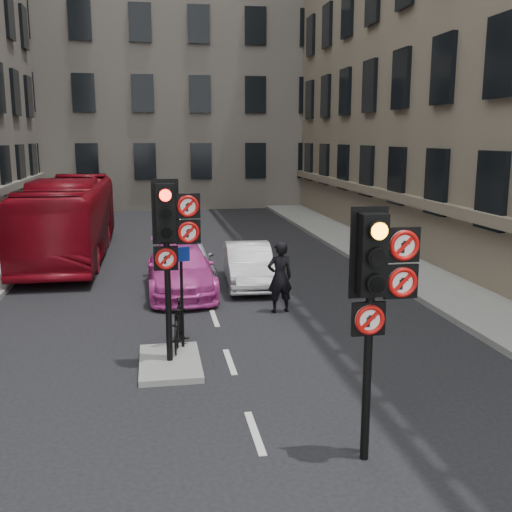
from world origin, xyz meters
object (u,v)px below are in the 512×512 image
object	(u,v)px
signal_near	(377,281)
car_silver	(187,258)
signal_far	(171,232)
motorcycle	(178,325)
motorcyclist	(280,277)
bus_red	(70,219)
info_sign	(182,283)
car_pink	(180,269)
car_white	(249,265)

from	to	relation	value
signal_near	car_silver	bearing A→B (deg)	99.59
signal_far	motorcycle	world-z (taller)	signal_far
motorcycle	motorcyclist	size ratio (longest dim) A/B	0.93
bus_red	info_sign	distance (m)	11.43
car_silver	motorcyclist	distance (m)	4.59
car_silver	motorcycle	size ratio (longest dim) A/B	2.31
motorcycle	signal_far	bearing A→B (deg)	-90.60
motorcycle	info_sign	distance (m)	1.02
car_pink	motorcycle	size ratio (longest dim) A/B	2.68
signal_far	motorcycle	distance (m)	2.41
signal_far	info_sign	size ratio (longest dim) A/B	1.67
signal_near	motorcycle	size ratio (longest dim) A/B	2.06
car_pink	info_sign	size ratio (longest dim) A/B	2.16
motorcyclist	car_silver	bearing A→B (deg)	-69.87
car_silver	car_pink	size ratio (longest dim) A/B	0.86
car_white	info_sign	xyz separation A→B (m)	(-2.29, -5.54, 0.87)
signal_near	car_silver	size ratio (longest dim) A/B	0.89
car_silver	info_sign	xyz separation A→B (m)	(-0.47, -6.60, 0.82)
car_white	motorcyclist	size ratio (longest dim) A/B	2.07
car_pink	info_sign	distance (m)	5.15
car_pink	signal_near	bearing A→B (deg)	-78.24
car_silver	car_white	world-z (taller)	car_silver
signal_far	car_silver	size ratio (longest dim) A/B	0.89
signal_near	car_white	xyz separation A→B (m)	(-0.09, 10.28, -1.95)
car_silver	car_white	bearing A→B (deg)	-31.36
car_silver	car_pink	world-z (taller)	car_silver
car_white	car_pink	xyz separation A→B (m)	(-2.09, -0.46, 0.04)
car_pink	motorcyclist	distance (m)	3.52
signal_near	car_white	size ratio (longest dim) A/B	0.93
signal_near	info_sign	xyz separation A→B (m)	(-2.39, 4.74, -1.08)
car_white	info_sign	distance (m)	6.06
signal_near	motorcyclist	bearing A→B (deg)	88.09
signal_near	signal_far	size ratio (longest dim) A/B	1.00
car_silver	bus_red	bearing A→B (deg)	132.52
signal_far	info_sign	bearing A→B (deg)	73.85
motorcyclist	car_white	bearing A→B (deg)	-91.52
signal_far	car_pink	bearing A→B (deg)	85.94
signal_near	signal_far	xyz separation A→B (m)	(-2.60, 4.00, 0.12)
car_pink	info_sign	world-z (taller)	info_sign
signal_near	car_white	bearing A→B (deg)	90.52
car_white	car_pink	bearing A→B (deg)	-164.08
signal_far	car_pink	world-z (taller)	signal_far
car_silver	info_sign	distance (m)	6.66
bus_red	info_sign	world-z (taller)	bus_red
motorcyclist	info_sign	bearing A→B (deg)	36.19
car_pink	bus_red	bearing A→B (deg)	122.61
signal_near	car_pink	distance (m)	10.24
motorcycle	motorcyclist	bearing A→B (deg)	47.32
bus_red	info_sign	xyz separation A→B (m)	(3.60, -10.84, 0.02)
signal_far	motorcycle	bearing A→B (deg)	82.24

